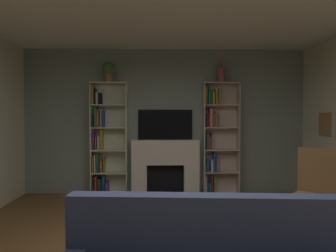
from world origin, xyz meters
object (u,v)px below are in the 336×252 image
(tv, at_px, (165,125))
(potted_plant, at_px, (109,70))
(bookshelf_left, at_px, (105,142))
(armchair, at_px, (319,192))
(fireplace, at_px, (165,165))
(bookshelf_right, at_px, (216,137))
(vase_with_flowers, at_px, (221,74))

(tv, bearing_deg, potted_plant, -173.62)
(bookshelf_left, bearing_deg, tv, 3.63)
(bookshelf_left, height_order, potted_plant, potted_plant)
(armchair, bearing_deg, potted_plant, 145.13)
(fireplace, bearing_deg, bookshelf_left, 179.08)
(tv, distance_m, bookshelf_right, 1.02)
(tv, bearing_deg, fireplace, -90.00)
(tv, distance_m, armchair, 3.05)
(potted_plant, relative_size, vase_with_flowers, 0.82)
(armchair, bearing_deg, tv, 131.11)
(bookshelf_right, relative_size, potted_plant, 5.54)
(bookshelf_left, xyz_separation_m, armchair, (3.09, -2.14, -0.48))
(vase_with_flowers, xyz_separation_m, armchair, (0.86, -2.09, -1.78))
(fireplace, relative_size, armchair, 1.29)
(armchair, bearing_deg, vase_with_flowers, 112.30)
(fireplace, xyz_separation_m, bookshelf_left, (-1.16, 0.02, 0.45))
(fireplace, height_order, potted_plant, potted_plant)
(vase_with_flowers, relative_size, armchair, 0.44)
(vase_with_flowers, bearing_deg, potted_plant, 179.99)
(tv, xyz_separation_m, potted_plant, (-1.07, -0.12, 1.04))
(fireplace, distance_m, potted_plant, 2.11)
(bookshelf_left, xyz_separation_m, potted_plant, (0.09, -0.05, 1.38))
(fireplace, xyz_separation_m, tv, (0.00, 0.09, 0.79))
(tv, bearing_deg, bookshelf_right, -3.94)
(bookshelf_right, distance_m, vase_with_flowers, 1.21)
(potted_plant, distance_m, vase_with_flowers, 2.15)
(bookshelf_right, distance_m, potted_plant, 2.43)
(tv, distance_m, bookshelf_left, 1.21)
(bookshelf_right, xyz_separation_m, vase_with_flowers, (0.08, -0.05, 1.21))
(fireplace, distance_m, vase_with_flowers, 2.05)
(bookshelf_right, bearing_deg, armchair, -66.33)
(bookshelf_left, relative_size, potted_plant, 5.54)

